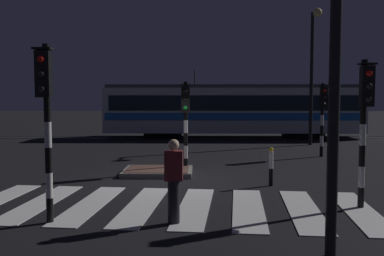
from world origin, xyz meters
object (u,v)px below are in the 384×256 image
(traffic_light_corner_far_right, at_px, (323,108))
(traffic_light_kerb_mid_left, at_px, (46,106))
(street_lamp_trackside_right, at_px, (313,60))
(pedestrian_waiting_at_kerb, at_px, (174,181))
(traffic_light_corner_near_right, at_px, (365,111))
(traffic_light_median_centre, at_px, (186,112))
(tram, at_px, (233,109))
(bollard_island_edge, at_px, (271,167))

(traffic_light_corner_far_right, xyz_separation_m, traffic_light_kerb_mid_left, (-8.17, -9.68, 0.32))
(street_lamp_trackside_right, xyz_separation_m, pedestrian_waiting_at_kerb, (-6.31, -13.86, -3.52))
(traffic_light_corner_near_right, relative_size, street_lamp_trackside_right, 0.49)
(traffic_light_median_centre, relative_size, pedestrian_waiting_at_kerb, 1.78)
(traffic_light_corner_near_right, relative_size, tram, 0.21)
(traffic_light_kerb_mid_left, distance_m, tram, 18.83)
(street_lamp_trackside_right, bearing_deg, traffic_light_median_centre, -128.73)
(pedestrian_waiting_at_kerb, bearing_deg, bollard_island_edge, 55.43)
(traffic_light_median_centre, relative_size, bollard_island_edge, 2.75)
(traffic_light_kerb_mid_left, height_order, bollard_island_edge, traffic_light_kerb_mid_left)
(traffic_light_corner_near_right, xyz_separation_m, pedestrian_waiting_at_kerb, (-4.21, -1.20, -1.35))
(traffic_light_kerb_mid_left, bearing_deg, bollard_island_edge, 36.70)
(bollard_island_edge, bearing_deg, tram, 90.03)
(tram, bearing_deg, bollard_island_edge, -89.97)
(traffic_light_corner_far_right, bearing_deg, tram, 110.22)
(traffic_light_median_centre, bearing_deg, street_lamp_trackside_right, 51.27)
(traffic_light_kerb_mid_left, bearing_deg, tram, 74.42)
(tram, bearing_deg, street_lamp_trackside_right, -48.09)
(traffic_light_corner_near_right, xyz_separation_m, traffic_light_kerb_mid_left, (-6.72, -1.28, 0.14))
(traffic_light_corner_far_right, xyz_separation_m, tram, (-3.11, 8.45, -0.30))
(traffic_light_kerb_mid_left, relative_size, pedestrian_waiting_at_kerb, 2.10)
(traffic_light_median_centre, distance_m, tram, 12.28)
(tram, bearing_deg, traffic_light_kerb_mid_left, -105.58)
(traffic_light_corner_far_right, xyz_separation_m, pedestrian_waiting_at_kerb, (-5.66, -9.61, -1.17))
(traffic_light_median_centre, xyz_separation_m, bollard_island_edge, (2.51, -2.34, -1.45))
(traffic_light_kerb_mid_left, xyz_separation_m, tram, (5.06, 18.13, -0.62))
(traffic_light_corner_near_right, bearing_deg, tram, 95.65)
(pedestrian_waiting_at_kerb, distance_m, bollard_island_edge, 4.51)
(pedestrian_waiting_at_kerb, bearing_deg, tram, 81.98)
(traffic_light_median_centre, bearing_deg, tram, 78.22)
(traffic_light_kerb_mid_left, bearing_deg, traffic_light_corner_near_right, 10.75)
(traffic_light_corner_far_right, distance_m, street_lamp_trackside_right, 4.91)
(traffic_light_median_centre, height_order, traffic_light_corner_far_right, traffic_light_corner_far_right)
(traffic_light_median_centre, xyz_separation_m, tram, (2.51, 12.02, -0.26))
(traffic_light_median_centre, bearing_deg, traffic_light_corner_far_right, 32.39)
(traffic_light_kerb_mid_left, bearing_deg, street_lamp_trackside_right, 57.66)
(traffic_light_median_centre, height_order, bollard_island_edge, traffic_light_median_centre)
(bollard_island_edge, bearing_deg, traffic_light_corner_near_right, -56.40)
(traffic_light_kerb_mid_left, xyz_separation_m, street_lamp_trackside_right, (8.82, 13.93, 2.03))
(traffic_light_kerb_mid_left, xyz_separation_m, bollard_island_edge, (5.06, 3.77, -1.81))
(traffic_light_corner_near_right, bearing_deg, traffic_light_kerb_mid_left, -169.25)
(pedestrian_waiting_at_kerb, bearing_deg, traffic_light_median_centre, 89.65)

